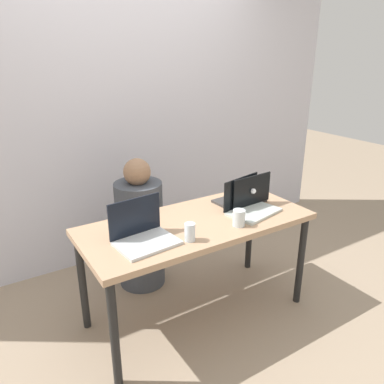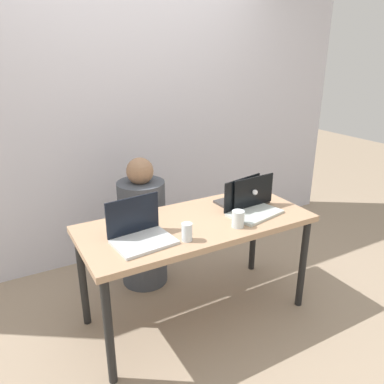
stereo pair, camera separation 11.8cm
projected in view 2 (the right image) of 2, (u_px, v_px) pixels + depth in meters
The scene contains 9 objects.
ground_plane at pixel (197, 313), 2.70m from camera, with size 12.00×12.00×0.00m, color gray.
back_wall at pixel (130, 118), 3.21m from camera, with size 4.50×0.10×2.46m, color silver.
desk at pixel (197, 231), 2.47m from camera, with size 1.52×0.67×0.73m.
person_at_center at pixel (143, 229), 2.93m from camera, with size 0.43×0.43×1.04m.
laptop_front_left at pixel (140, 232), 2.17m from camera, with size 0.36×0.30×0.24m.
laptop_back_right at pixel (246, 198), 2.68m from camera, with size 0.36×0.28×0.23m.
laptop_front_right at pixel (250, 206), 2.55m from camera, with size 0.39×0.31×0.23m.
water_glass_left at pixel (187, 233), 2.17m from camera, with size 0.06×0.06×0.11m.
water_glass_right at pixel (238, 220), 2.35m from camera, with size 0.08×0.08×0.11m.
Camera 2 is at (-1.11, -1.92, 1.77)m, focal length 35.00 mm.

